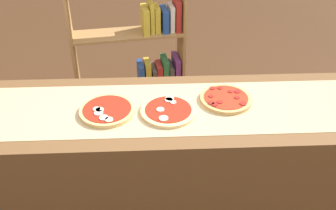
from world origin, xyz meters
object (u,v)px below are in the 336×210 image
Objects in this scene: pizza_mozzarella_1 at (168,110)px; bookshelf at (144,64)px; pizza_pepperoni_2 at (226,99)px; pizza_mozzarella_0 at (107,110)px.

bookshelf is at bearing 98.10° from pizza_mozzarella_1.
pizza_pepperoni_2 is 0.19× the size of bookshelf.
pizza_mozzarella_0 is at bearing -172.70° from pizza_pepperoni_2.
pizza_mozzarella_0 is at bearing 177.89° from pizza_mozzarella_1.
pizza_mozzarella_0 is 0.32m from pizza_mozzarella_1.
pizza_mozzarella_0 is 1.03× the size of pizza_pepperoni_2.
pizza_pepperoni_2 reaches higher than pizza_mozzarella_1.
bookshelf is at bearing 79.97° from pizza_mozzarella_0.
bookshelf reaches higher than pizza_mozzarella_1.
pizza_mozzarella_1 is 0.33m from pizza_pepperoni_2.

